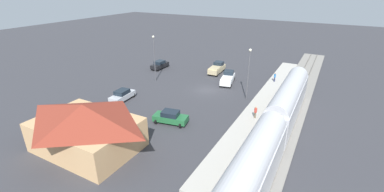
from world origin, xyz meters
name	(u,v)px	position (x,y,z in m)	size (l,w,h in m)	color
ground_plane	(206,90)	(0.00, 0.00, 0.00)	(200.00, 200.00, 0.00)	#38383D
railway_track	(291,106)	(-14.00, 0.00, 0.09)	(4.80, 70.00, 0.30)	gray
platform	(264,101)	(-10.00, 0.00, 0.15)	(3.20, 46.00, 0.30)	#B7B2A8
passenger_train	(273,129)	(-14.00, 13.04, 2.86)	(2.93, 34.06, 4.98)	silver
station_building	(86,126)	(4.00, 22.00, 2.79)	(11.69, 8.37, 5.37)	tan
pedestrian_on_platform	(275,77)	(-9.53, -9.13, 1.28)	(0.36, 0.36, 1.71)	#23284C
pedestrian_waiting_far	(256,111)	(-10.45, 6.64, 1.28)	(0.36, 0.36, 1.71)	brown
pickup_tan	(217,68)	(2.25, -9.63, 1.03)	(2.24, 5.49, 2.14)	#C6B284
sedan_green	(170,117)	(-0.91, 12.82, 0.88)	(4.76, 2.87, 1.74)	#236638
sedan_black	(160,65)	(14.30, -6.39, 0.88)	(1.87, 4.51, 1.74)	black
pickup_white	(228,78)	(-1.97, -4.90, 1.03)	(3.02, 5.69, 2.14)	white
sedan_silver	(122,95)	(9.75, 10.26, 0.88)	(2.16, 4.62, 1.74)	silver
light_pole_near_platform	(249,68)	(-7.20, 0.34, 5.08)	(0.44, 0.44, 8.12)	#515156
light_pole_lot_center	(154,53)	(10.52, 0.36, 5.29)	(0.44, 0.44, 8.52)	#515156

